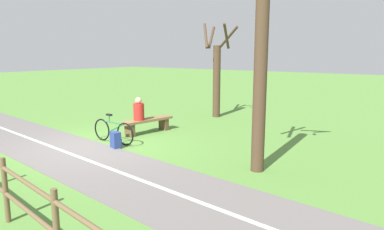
{
  "coord_description": "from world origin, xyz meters",
  "views": [
    {
      "loc": [
        5.86,
        7.81,
        2.58
      ],
      "look_at": [
        -1.38,
        2.44,
        0.95
      ],
      "focal_mm": 32.48,
      "sensor_mm": 36.0,
      "label": 1
    }
  ],
  "objects_px": {
    "tree_far_right": "(261,58)",
    "tree_mid_field": "(217,74)",
    "person_seated": "(139,110)",
    "bicycle": "(113,131)",
    "backpack": "(116,140)",
    "bench": "(147,123)"
  },
  "relations": [
    {
      "from": "tree_far_right",
      "to": "tree_mid_field",
      "type": "distance_m",
      "value": 6.63
    },
    {
      "from": "person_seated",
      "to": "bicycle",
      "type": "height_order",
      "value": "person_seated"
    },
    {
      "from": "bicycle",
      "to": "tree_far_right",
      "type": "bearing_deg",
      "value": 3.6
    },
    {
      "from": "tree_mid_field",
      "to": "backpack",
      "type": "bearing_deg",
      "value": 3.62
    },
    {
      "from": "tree_mid_field",
      "to": "bicycle",
      "type": "bearing_deg",
      "value": -1.41
    },
    {
      "from": "bench",
      "to": "backpack",
      "type": "relative_size",
      "value": 4.13
    },
    {
      "from": "bench",
      "to": "person_seated",
      "type": "relative_size",
      "value": 2.57
    },
    {
      "from": "bicycle",
      "to": "backpack",
      "type": "relative_size",
      "value": 3.61
    },
    {
      "from": "bench",
      "to": "tree_mid_field",
      "type": "height_order",
      "value": "tree_mid_field"
    },
    {
      "from": "bicycle",
      "to": "tree_far_right",
      "type": "distance_m",
      "value": 4.92
    },
    {
      "from": "backpack",
      "to": "tree_mid_field",
      "type": "xyz_separation_m",
      "value": [
        -5.65,
        -0.36,
        1.51
      ]
    },
    {
      "from": "bicycle",
      "to": "backpack",
      "type": "distance_m",
      "value": 0.61
    },
    {
      "from": "bicycle",
      "to": "tree_far_right",
      "type": "xyz_separation_m",
      "value": [
        -0.31,
        4.42,
        2.12
      ]
    },
    {
      "from": "bench",
      "to": "tree_mid_field",
      "type": "relative_size",
      "value": 0.5
    },
    {
      "from": "backpack",
      "to": "tree_mid_field",
      "type": "bearing_deg",
      "value": -176.38
    },
    {
      "from": "bicycle",
      "to": "person_seated",
      "type": "bearing_deg",
      "value": 96.66
    },
    {
      "from": "backpack",
      "to": "tree_far_right",
      "type": "distance_m",
      "value": 4.58
    },
    {
      "from": "backpack",
      "to": "tree_mid_field",
      "type": "distance_m",
      "value": 5.86
    },
    {
      "from": "person_seated",
      "to": "backpack",
      "type": "height_order",
      "value": "person_seated"
    },
    {
      "from": "person_seated",
      "to": "bench",
      "type": "bearing_deg",
      "value": 180.0
    },
    {
      "from": "tree_far_right",
      "to": "person_seated",
      "type": "bearing_deg",
      "value": -100.93
    },
    {
      "from": "tree_far_right",
      "to": "bicycle",
      "type": "bearing_deg",
      "value": -86.0
    }
  ]
}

